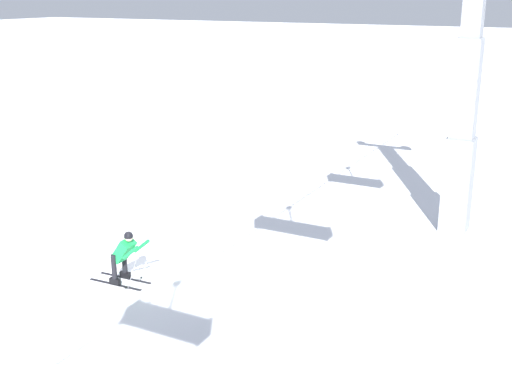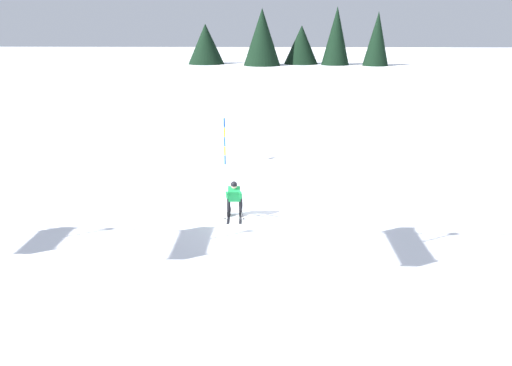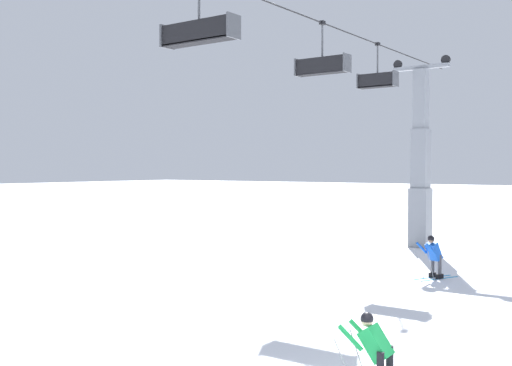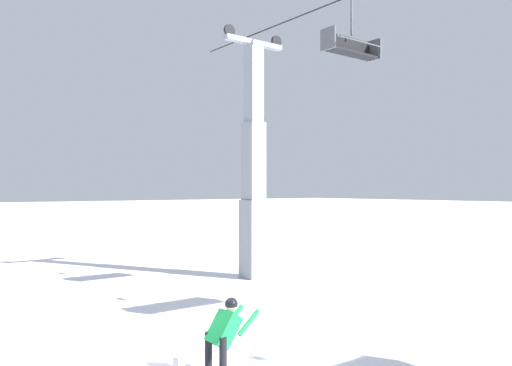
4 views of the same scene
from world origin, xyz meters
name	(u,v)px [view 2 (image 2 of 4)]	position (x,y,z in m)	size (l,w,h in m)	color
ground_plane	(263,213)	(0.00, 0.00, 0.00)	(260.00, 260.00, 0.00)	white
skier_carving_main	(234,196)	(0.98, 0.50, 0.80)	(0.72, 1.62, 1.53)	black
trail_marker_pole	(225,140)	(1.97, -6.24, 1.23)	(0.07, 0.28, 2.28)	blue
tree_line_ridge	(284,40)	(-2.17, -66.54, 3.96)	(33.35, 9.08, 9.25)	black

